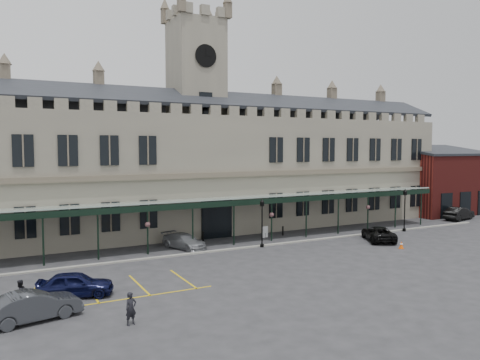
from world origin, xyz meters
name	(u,v)px	position (x,y,z in m)	size (l,w,h in m)	color
ground	(276,262)	(0.00, 0.00, 0.00)	(140.00, 140.00, 0.00)	#2C2C2E
station_building	(197,170)	(0.00, 15.91, 6.47)	(60.00, 10.36, 17.30)	slate
clock_tower	(196,107)	(0.00, 16.00, 13.11)	(5.60, 5.60, 24.80)	slate
canopy	(233,218)	(0.00, 7.46, 2.40)	(50.00, 4.10, 4.30)	#8C9E93
brick_annex	(439,182)	(34.00, 12.97, 4.16)	(12.40, 8.36, 9.23)	maroon
kerb	(243,248)	(0.00, 5.50, 0.06)	(60.00, 0.40, 0.12)	gray
parking_markings	(93,294)	(-14.00, -1.50, 0.00)	(16.00, 6.00, 0.01)	gold
tree_behind_mid	(227,117)	(8.00, 25.00, 12.81)	(6.00, 6.00, 16.00)	#332314
tree_behind_right	(325,120)	(24.00, 25.00, 12.81)	(6.00, 6.00, 16.00)	#332314
lamp_post_mid	(262,219)	(1.81, 5.24, 2.56)	(0.41, 0.41, 4.32)	black
lamp_post_right	(405,206)	(19.11, 5.05, 2.68)	(0.43, 0.43, 4.52)	black
traffic_cone	(401,245)	(12.32, -0.97, 0.31)	(0.40, 0.40, 0.64)	#F25307
sign_board	(265,232)	(4.33, 8.92, 0.54)	(0.65, 0.15, 1.11)	black
bollard_left	(203,236)	(-1.80, 10.07, 0.48)	(0.17, 0.17, 0.96)	black
bollard_right	(283,231)	(6.46, 9.05, 0.46)	(0.16, 0.16, 0.93)	black
car_left_a	(75,284)	(-15.00, -1.57, 0.75)	(1.77, 4.39, 1.50)	black
car_left_b	(34,306)	(-17.48, -4.64, 0.77)	(1.63, 4.68, 1.54)	#33353A
car_taxi	(184,241)	(-4.54, 7.89, 0.66)	(1.85, 4.55, 1.32)	#929499
car_van	(378,234)	(13.00, 2.53, 0.69)	(2.30, 4.99, 1.39)	black
car_right_b	(459,213)	(31.00, 7.54, 0.79)	(1.68, 4.81, 1.58)	black
person_a	(131,309)	(-13.20, -7.49, 0.83)	(0.61, 0.40, 1.66)	black
person_b	(20,294)	(-18.01, -2.14, 0.78)	(0.75, 0.59, 1.55)	black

